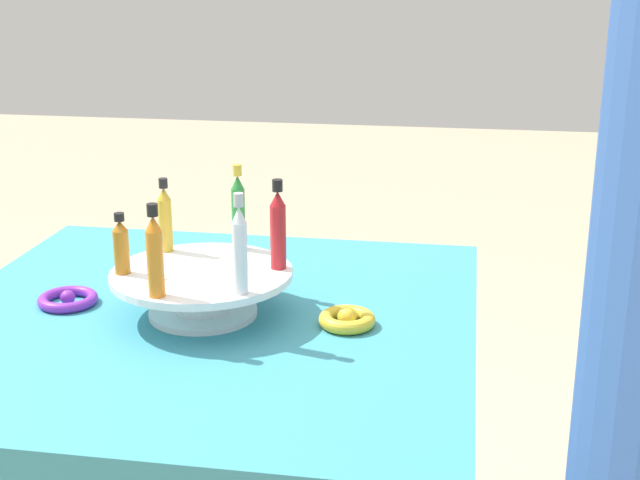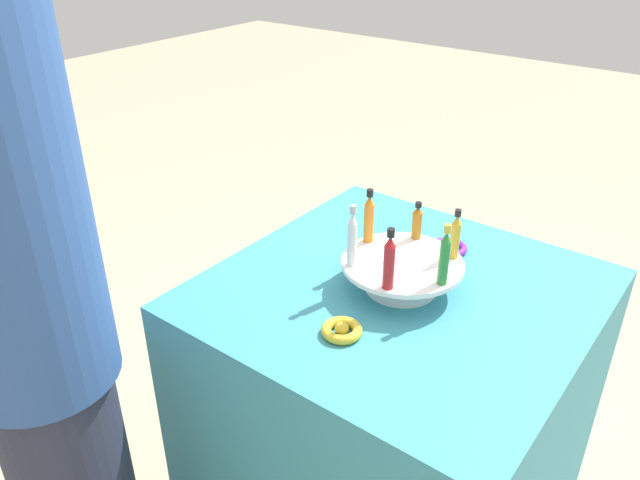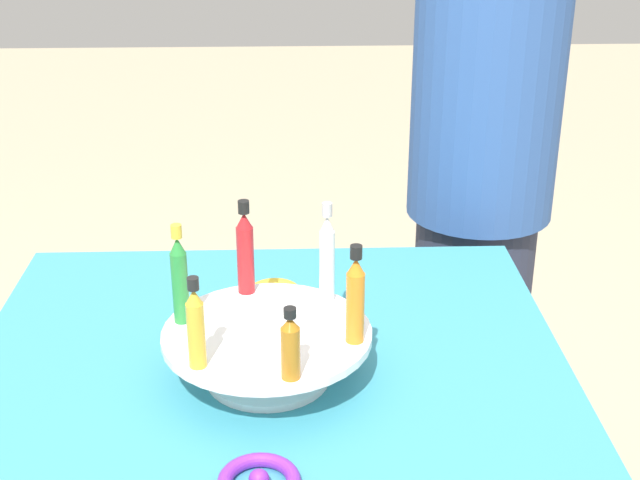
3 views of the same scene
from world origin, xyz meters
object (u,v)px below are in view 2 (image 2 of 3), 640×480
ribbon_bow_purple (448,247)px  ribbon_bow_gold (342,330)px  bottle_red (389,261)px  bottle_amber (417,222)px  bottle_clear (352,238)px  bottle_gold (455,236)px  display_stand (402,270)px  bottle_green (444,257)px  bottle_orange (369,218)px  person_figure (29,313)px

ribbon_bow_purple → ribbon_bow_gold: size_ratio=1.10×
bottle_red → ribbon_bow_purple: bottle_red is taller
bottle_amber → ribbon_bow_purple: (0.04, 0.12, -0.11)m
bottle_clear → ribbon_bow_gold: bearing=-61.6°
bottle_gold → ribbon_bow_purple: (-0.08, 0.15, -0.12)m
bottle_amber → display_stand: bearing=-74.7°
bottle_green → bottle_clear: bottle_clear is taller
bottle_red → ribbon_bow_gold: bottle_red is taller
display_stand → ribbon_bow_purple: size_ratio=2.95×
display_stand → bottle_amber: bearing=105.3°
bottle_orange → person_figure: person_figure is taller
bottle_red → bottle_clear: 0.12m
display_stand → ribbon_bow_purple: (0.01, 0.23, -0.04)m
display_stand → bottle_gold: 0.15m
bottle_red → display_stand: bearing=105.3°
bottle_orange → ribbon_bow_purple: 0.27m
person_figure → bottle_red: bearing=-7.2°
bottle_gold → ribbon_bow_purple: size_ratio=1.28×
bottle_green → bottle_amber: size_ratio=1.49×
bottle_orange → person_figure: size_ratio=0.08×
display_stand → person_figure: (-0.43, -0.68, 0.07)m
person_figure → bottle_amber: bearing=5.8°
bottle_red → bottle_amber: bearing=105.3°
bottle_gold → person_figure: (-0.52, -0.76, -0.01)m
ribbon_bow_gold → person_figure: person_figure is taller
person_figure → bottle_gold: bearing=-1.6°
bottle_gold → ribbon_bow_purple: bearing=118.4°
bottle_orange → ribbon_bow_purple: (0.12, 0.20, -0.13)m
bottle_amber → bottle_clear: size_ratio=0.64×
bottle_green → ribbon_bow_gold: 0.27m
display_stand → ribbon_bow_gold: display_stand is taller
bottle_amber → bottle_orange: 0.12m
bottle_red → bottle_clear: bearing=165.3°
bottle_green → ribbon_bow_gold: (-0.12, -0.20, -0.13)m
bottle_gold → bottle_clear: bottle_clear is taller
bottle_red → bottle_clear: bottle_clear is taller
bottle_green → bottle_orange: bearing=165.3°
display_stand → bottle_amber: (-0.03, 0.12, 0.07)m
bottle_clear → ribbon_bow_gold: bottle_clear is taller
bottle_green → ribbon_bow_purple: 0.32m
bottle_orange → ribbon_bow_gold: bottle_orange is taller
bottle_red → bottle_green: (0.09, 0.09, 0.00)m
bottle_gold → bottle_clear: size_ratio=0.82×
bottle_gold → bottle_red: bearing=-104.7°
display_stand → ribbon_bow_purple: display_stand is taller
ribbon_bow_purple → person_figure: size_ratio=0.05×
bottle_red → bottle_green: 0.12m
display_stand → bottle_gold: (0.09, 0.09, 0.08)m
bottle_green → ribbon_bow_gold: bottle_green is taller
bottle_red → person_figure: bearing=-129.8°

